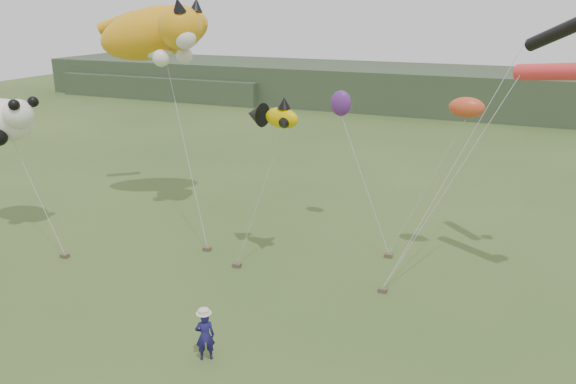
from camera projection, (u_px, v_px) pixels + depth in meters
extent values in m
plane|color=#385123|center=(224.00, 332.00, 18.10)|extent=(120.00, 120.00, 0.00)
cube|color=#2D3D28|center=(438.00, 89.00, 56.88)|extent=(90.00, 12.00, 4.00)
cube|color=#2D3D28|center=(172.00, 85.00, 65.47)|extent=(25.00, 8.00, 2.50)
imported|color=navy|center=(205.00, 336.00, 16.49)|extent=(0.68, 0.62, 1.57)
cube|color=brown|center=(207.00, 249.00, 24.11)|extent=(0.31, 0.25, 0.16)
cube|color=brown|center=(237.00, 265.00, 22.60)|extent=(0.31, 0.25, 0.16)
cube|color=brown|center=(383.00, 290.00, 20.61)|extent=(0.31, 0.25, 0.16)
cube|color=brown|center=(65.00, 256.00, 23.45)|extent=(0.31, 0.25, 0.16)
cube|color=brown|center=(389.00, 255.00, 23.48)|extent=(0.31, 0.25, 0.16)
ellipsoid|color=orange|center=(154.00, 33.00, 27.11)|extent=(6.20, 4.61, 3.46)
sphere|color=orange|center=(180.00, 27.00, 25.22)|extent=(2.00, 2.00, 2.00)
cone|color=black|center=(178.00, 5.00, 24.32)|extent=(0.62, 0.76, 0.75)
cone|color=black|center=(196.00, 5.00, 25.21)|extent=(0.62, 0.72, 0.71)
sphere|color=white|center=(185.00, 38.00, 24.91)|extent=(1.00, 1.00, 1.00)
ellipsoid|color=white|center=(155.00, 52.00, 27.02)|extent=(1.95, 0.98, 0.61)
sphere|color=white|center=(161.00, 58.00, 25.30)|extent=(0.78, 0.78, 0.78)
sphere|color=white|center=(184.00, 56.00, 26.58)|extent=(0.78, 0.78, 0.78)
cylinder|color=orange|center=(117.00, 22.00, 28.80)|extent=(2.07, 1.51, 1.20)
ellipsoid|color=#D8B400|center=(282.00, 118.00, 20.97)|extent=(1.57, 0.94, 0.80)
cone|color=black|center=(255.00, 114.00, 21.70)|extent=(0.92, 1.07, 0.93)
cone|color=black|center=(284.00, 103.00, 20.75)|extent=(0.52, 0.52, 0.42)
cone|color=black|center=(284.00, 124.00, 20.43)|extent=(0.55, 0.58, 0.42)
cone|color=black|center=(295.00, 119.00, 21.34)|extent=(0.55, 0.58, 0.42)
cylinder|color=black|center=(557.00, 33.00, 20.08)|extent=(2.20, 2.30, 1.45)
cylinder|color=red|center=(559.00, 72.00, 18.91)|extent=(2.95, 2.17, 0.88)
ellipsoid|color=white|center=(4.00, 120.00, 25.01)|extent=(2.91, 1.94, 1.94)
sphere|color=white|center=(18.00, 114.00, 24.12)|extent=(1.29, 1.29, 1.29)
sphere|color=black|center=(14.00, 105.00, 23.47)|extent=(0.47, 0.47, 0.47)
sphere|color=black|center=(33.00, 102.00, 24.23)|extent=(0.47, 0.47, 0.47)
ellipsoid|color=#CA4623|center=(467.00, 107.00, 21.14)|extent=(1.33, 0.77, 0.77)
ellipsoid|color=#5A2378|center=(341.00, 103.00, 25.00)|extent=(0.94, 0.62, 1.14)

